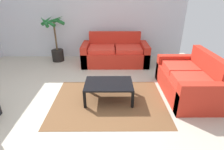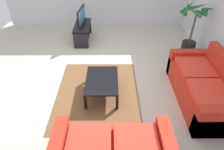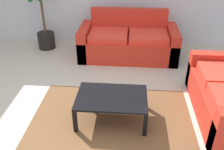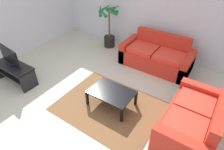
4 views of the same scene
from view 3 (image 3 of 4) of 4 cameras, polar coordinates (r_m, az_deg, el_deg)
The scene contains 5 objects.
ground_plane at distance 3.42m, azimuth -11.18°, elevation -12.07°, with size 6.60×6.60×0.00m, color beige.
couch_main at distance 5.09m, azimuth 3.71°, elevation 7.45°, with size 1.92×0.90×0.90m.
coffee_table at distance 3.33m, azimuth -0.06°, elevation -5.53°, with size 0.94×0.64×0.37m.
area_rug at distance 3.45m, azimuth -0.20°, elevation -10.80°, with size 2.20×1.70×0.01m, color brown.
potted_palm at distance 5.55m, azimuth -15.49°, elevation 11.81°, with size 0.75×0.73×1.37m.
Camera 3 is at (0.85, -2.41, 2.27)m, focal length 39.96 mm.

